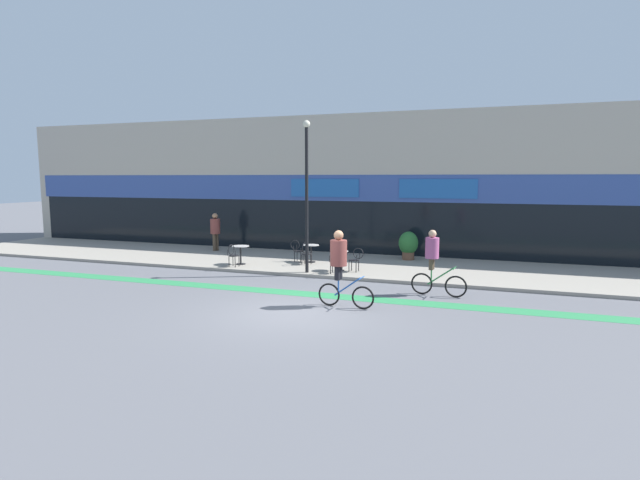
{
  "coord_description": "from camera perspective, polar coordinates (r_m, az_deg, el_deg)",
  "views": [
    {
      "loc": [
        4.92,
        -12.09,
        3.6
      ],
      "look_at": [
        -1.13,
        5.2,
        1.3
      ],
      "focal_mm": 28.0,
      "sensor_mm": 36.0,
      "label": 1
    }
  ],
  "objects": [
    {
      "name": "cyclist_1",
      "position": [
        13.83,
        2.29,
        -2.44
      ],
      "size": [
        1.64,
        0.53,
        2.15
      ],
      "rotation": [
        0.0,
        0.0,
        -0.06
      ],
      "color": "black",
      "rests_on": "ground"
    },
    {
      "name": "cafe_chair_2_near",
      "position": [
        18.1,
        1.7,
        -2.27
      ],
      "size": [
        0.43,
        0.59,
        0.9
      ],
      "rotation": [
        0.0,
        0.0,
        1.64
      ],
      "color": "black",
      "rests_on": "sidewalk_slab"
    },
    {
      "name": "cafe_chair_2_side",
      "position": [
        18.51,
        4.11,
        -2.07
      ],
      "size": [
        0.59,
        0.43,
        0.9
      ],
      "rotation": [
        0.0,
        0.0,
        3.06
      ],
      "color": "black",
      "rests_on": "sidewalk_slab"
    },
    {
      "name": "ground_plane",
      "position": [
        13.54,
        -2.79,
        -8.27
      ],
      "size": [
        120.0,
        120.0,
        0.0
      ],
      "primitive_type": "plane",
      "color": "#5B5B60"
    },
    {
      "name": "cafe_chair_1_side",
      "position": [
        20.75,
        -2.63,
        -1.06
      ],
      "size": [
        0.58,
        0.41,
        0.9
      ],
      "rotation": [
        0.0,
        0.0,
        -0.03
      ],
      "color": "black",
      "rests_on": "sidewalk_slab"
    },
    {
      "name": "cafe_chair_1_near",
      "position": [
        19.95,
        -1.65,
        -1.38
      ],
      "size": [
        0.43,
        0.59,
        0.9
      ],
      "rotation": [
        0.0,
        0.0,
        1.49
      ],
      "color": "black",
      "rests_on": "sidewalk_slab"
    },
    {
      "name": "sidewalk_slab",
      "position": [
        20.27,
        4.93,
        -2.93
      ],
      "size": [
        40.0,
        5.5,
        0.12
      ],
      "primitive_type": "cube",
      "color": "gray",
      "rests_on": "ground"
    },
    {
      "name": "bistro_table_1",
      "position": [
        20.53,
        -1.01,
        -1.14
      ],
      "size": [
        0.65,
        0.65,
        0.73
      ],
      "color": "black",
      "rests_on": "sidewalk_slab"
    },
    {
      "name": "bistro_table_2",
      "position": [
        18.69,
        2.27,
        -1.92
      ],
      "size": [
        0.64,
        0.64,
        0.75
      ],
      "color": "black",
      "rests_on": "sidewalk_slab"
    },
    {
      "name": "pedestrian_near_end",
      "position": [
        24.26,
        -11.88,
        1.3
      ],
      "size": [
        0.55,
        0.55,
        1.8
      ],
      "rotation": [
        0.0,
        0.0,
        -0.21
      ],
      "color": "#4C3D2D",
      "rests_on": "sidewalk_slab"
    },
    {
      "name": "bike_lane_stripe",
      "position": [
        15.43,
        0.14,
        -6.32
      ],
      "size": [
        36.0,
        0.7,
        0.01
      ],
      "primitive_type": "cube",
      "color": "#2D844C",
      "rests_on": "ground"
    },
    {
      "name": "lamp_post",
      "position": [
        18.13,
        -1.53,
        6.14
      ],
      "size": [
        0.26,
        0.26,
        5.5
      ],
      "color": "black",
      "rests_on": "sidewalk_slab"
    },
    {
      "name": "storefront_facade",
      "position": [
        24.56,
        7.76,
        6.21
      ],
      "size": [
        40.0,
        4.06,
        6.48
      ],
      "color": "#B2A899",
      "rests_on": "ground"
    },
    {
      "name": "planter_pot",
      "position": [
        21.54,
        10.06,
        -0.52
      ],
      "size": [
        0.82,
        0.82,
        1.2
      ],
      "color": "brown",
      "rests_on": "sidewalk_slab"
    },
    {
      "name": "cyclist_0",
      "position": [
        15.59,
        12.89,
        -2.04
      ],
      "size": [
        1.7,
        0.53,
        2.02
      ],
      "rotation": [
        0.0,
        0.0,
        -0.1
      ],
      "color": "black",
      "rests_on": "ground"
    },
    {
      "name": "cafe_chair_0_near",
      "position": [
        19.76,
        -9.94,
        -1.57
      ],
      "size": [
        0.42,
        0.59,
        0.9
      ],
      "rotation": [
        0.0,
        0.0,
        1.51
      ],
      "color": "black",
      "rests_on": "sidewalk_slab"
    },
    {
      "name": "bistro_table_0",
      "position": [
        20.3,
        -9.07,
        -1.27
      ],
      "size": [
        0.69,
        0.69,
        0.75
      ],
      "color": "black",
      "rests_on": "sidewalk_slab"
    }
  ]
}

